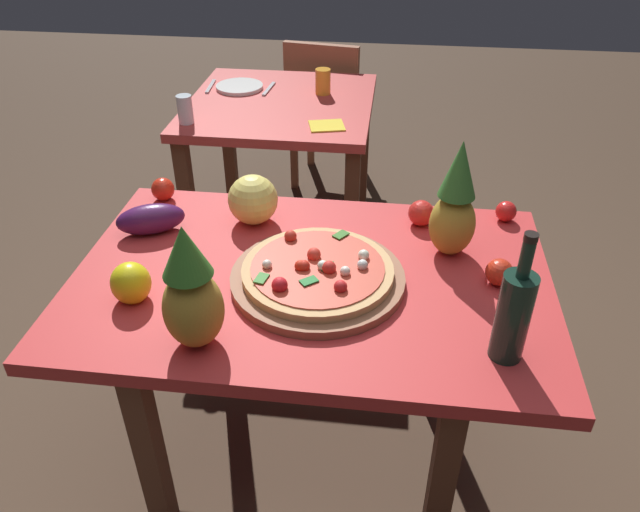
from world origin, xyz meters
The scene contains 22 objects.
ground_plane centered at (0.00, 0.00, 0.00)m, with size 10.00×10.00×0.00m, color #4C3828.
display_table centered at (0.00, 0.00, 0.65)m, with size 1.29×0.84×0.74m.
background_table centered at (-0.32, 1.29, 0.63)m, with size 0.82×0.85×0.74m.
dining_chair centered at (-0.18, 1.94, 0.48)m, with size 0.46×0.46×0.85m.
pizza_board centered at (0.02, -0.03, 0.76)m, with size 0.46×0.46×0.03m, color #915B3F.
pizza centered at (0.02, -0.03, 0.78)m, with size 0.40×0.40×0.06m.
wine_bottle centered at (0.48, -0.25, 0.87)m, with size 0.08×0.08×0.33m.
pineapple_left centered at (0.37, 0.16, 0.90)m, with size 0.13×0.13×0.34m.
pineapple_right centered at (-0.23, -0.29, 0.89)m, with size 0.14×0.14×0.32m.
melon centered at (-0.21, 0.26, 0.82)m, with size 0.15×0.15×0.15m, color #EDDA66.
bell_pepper centered at (-0.44, -0.16, 0.79)m, with size 0.10×0.10×0.11m, color yellow.
eggplant centered at (-0.50, 0.16, 0.79)m, with size 0.20×0.09×0.09m, color #46184A.
tomato_beside_pepper centered at (0.49, 0.02, 0.78)m, with size 0.07×0.07×0.07m, color red.
tomato_near_board centered at (0.29, 0.30, 0.78)m, with size 0.08×0.08×0.08m, color red.
tomato_by_bottle centered at (-0.53, 0.36, 0.78)m, with size 0.07×0.07×0.07m, color red.
tomato_at_corner centered at (0.55, 0.36, 0.78)m, with size 0.06×0.06×0.06m, color red.
drinking_glass_juice centered at (-0.14, 1.41, 0.80)m, with size 0.07×0.07×0.11m, color orange.
drinking_glass_water centered at (-0.66, 0.99, 0.80)m, with size 0.06×0.06×0.12m, color silver.
dinner_plate centered at (-0.54, 1.43, 0.75)m, with size 0.22×0.22×0.02m, color white.
fork_utensil centered at (-0.68, 1.43, 0.75)m, with size 0.02×0.18×0.01m, color silver.
knife_utensil centered at (-0.40, 1.43, 0.75)m, with size 0.02×0.18×0.01m, color silver.
napkin_folded centered at (-0.08, 1.03, 0.75)m, with size 0.14×0.12×0.01m, color yellow.
Camera 1 is at (0.19, -1.33, 1.73)m, focal length 34.54 mm.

